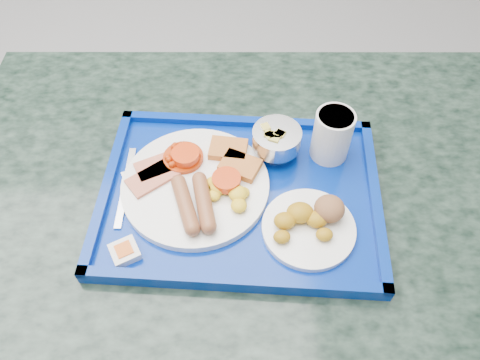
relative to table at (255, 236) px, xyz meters
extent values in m
plane|color=gray|center=(-0.68, 0.39, -0.55)|extent=(6.00, 6.00, 0.00)
cylinder|color=slate|center=(0.00, 0.00, -0.54)|extent=(0.56, 0.56, 0.03)
cylinder|color=slate|center=(0.00, 0.00, -0.19)|extent=(0.11, 0.11, 0.68)
cube|color=black|center=(0.00, 0.00, 0.17)|extent=(1.24, 0.87, 0.04)
cube|color=navy|center=(-0.04, -0.03, 0.20)|extent=(0.55, 0.43, 0.02)
cube|color=navy|center=(-0.01, 0.14, 0.22)|extent=(0.50, 0.08, 0.01)
cube|color=navy|center=(-0.06, -0.20, 0.22)|extent=(0.50, 0.08, 0.01)
cube|color=navy|center=(0.21, -0.06, 0.22)|extent=(0.06, 0.37, 0.01)
cube|color=navy|center=(-0.28, 0.00, 0.22)|extent=(0.06, 0.37, 0.01)
cylinder|color=white|center=(-0.12, -0.01, 0.22)|extent=(0.27, 0.27, 0.02)
cube|color=#D36E54|center=(-0.18, 0.03, 0.23)|extent=(0.10, 0.08, 0.01)
cube|color=#D36E54|center=(-0.19, 0.00, 0.23)|extent=(0.10, 0.09, 0.01)
cylinder|color=#A42F06|center=(-0.14, 0.04, 0.23)|extent=(0.08, 0.08, 0.01)
sphere|color=#A42F06|center=(-0.16, 0.04, 0.24)|extent=(0.01, 0.01, 0.01)
sphere|color=#A42F06|center=(-0.14, 0.04, 0.24)|extent=(0.01, 0.01, 0.01)
sphere|color=#A42F06|center=(-0.13, 0.07, 0.24)|extent=(0.01, 0.01, 0.01)
sphere|color=#A42F06|center=(-0.14, 0.03, 0.24)|extent=(0.01, 0.01, 0.01)
sphere|color=#A42F06|center=(-0.16, 0.03, 0.24)|extent=(0.01, 0.01, 0.01)
sphere|color=#A42F06|center=(-0.15, 0.05, 0.24)|extent=(0.01, 0.01, 0.01)
sphere|color=#A42F06|center=(-0.12, 0.03, 0.24)|extent=(0.01, 0.01, 0.01)
sphere|color=#A42F06|center=(-0.17, 0.04, 0.24)|extent=(0.01, 0.01, 0.01)
sphere|color=#A42F06|center=(-0.13, 0.02, 0.24)|extent=(0.01, 0.01, 0.01)
sphere|color=#A42F06|center=(-0.15, 0.02, 0.24)|extent=(0.01, 0.01, 0.01)
sphere|color=#A42F06|center=(-0.12, 0.03, 0.24)|extent=(0.01, 0.01, 0.01)
sphere|color=#A42F06|center=(-0.14, 0.07, 0.24)|extent=(0.01, 0.01, 0.01)
sphere|color=#A42F06|center=(-0.15, 0.07, 0.24)|extent=(0.01, 0.01, 0.01)
sphere|color=#A42F06|center=(-0.16, 0.02, 0.24)|extent=(0.01, 0.01, 0.01)
sphere|color=#A42F06|center=(-0.13, 0.02, 0.24)|extent=(0.01, 0.01, 0.01)
sphere|color=#A42F06|center=(-0.15, 0.07, 0.24)|extent=(0.01, 0.01, 0.01)
sphere|color=#A42F06|center=(-0.11, 0.04, 0.24)|extent=(0.01, 0.01, 0.01)
cube|color=#C26E30|center=(-0.05, 0.06, 0.23)|extent=(0.08, 0.06, 0.01)
cube|color=#C26E30|center=(-0.03, 0.02, 0.23)|extent=(0.09, 0.08, 0.01)
cylinder|color=brown|center=(-0.13, -0.07, 0.24)|extent=(0.05, 0.11, 0.03)
cylinder|color=brown|center=(-0.10, -0.07, 0.24)|extent=(0.04, 0.10, 0.03)
ellipsoid|color=gold|center=(-0.05, -0.02, 0.23)|extent=(0.03, 0.03, 0.02)
ellipsoid|color=gold|center=(-0.07, -0.03, 0.23)|extent=(0.03, 0.03, 0.02)
ellipsoid|color=gold|center=(-0.08, -0.02, 0.23)|extent=(0.02, 0.02, 0.02)
ellipsoid|color=gold|center=(-0.08, -0.05, 0.23)|extent=(0.02, 0.02, 0.02)
ellipsoid|color=gold|center=(-0.07, -0.03, 0.24)|extent=(0.04, 0.04, 0.02)
ellipsoid|color=gold|center=(-0.04, -0.07, 0.23)|extent=(0.03, 0.03, 0.02)
ellipsoid|color=gold|center=(-0.04, -0.05, 0.23)|extent=(0.03, 0.03, 0.02)
ellipsoid|color=gold|center=(-0.03, -0.04, 0.23)|extent=(0.02, 0.02, 0.01)
cylinder|color=red|center=(-0.13, 0.04, 0.24)|extent=(0.05, 0.05, 0.02)
cylinder|color=red|center=(-0.06, -0.02, 0.24)|extent=(0.05, 0.05, 0.02)
cylinder|color=white|center=(0.08, -0.12, 0.21)|extent=(0.16, 0.16, 0.01)
ellipsoid|color=#C08A16|center=(0.10, -0.14, 0.23)|extent=(0.03, 0.02, 0.02)
ellipsoid|color=#C08A16|center=(0.09, -0.11, 0.23)|extent=(0.04, 0.03, 0.03)
ellipsoid|color=#C08A16|center=(0.06, -0.10, 0.24)|extent=(0.05, 0.04, 0.03)
ellipsoid|color=#C08A16|center=(0.04, -0.11, 0.23)|extent=(0.04, 0.03, 0.03)
ellipsoid|color=#C08A16|center=(0.03, -0.14, 0.23)|extent=(0.03, 0.02, 0.02)
ellipsoid|color=brown|center=(0.11, -0.10, 0.24)|extent=(0.05, 0.05, 0.04)
cylinder|color=#B5B5B8|center=(0.04, 0.06, 0.21)|extent=(0.06, 0.06, 0.01)
cylinder|color=#B5B5B8|center=(0.04, 0.06, 0.22)|extent=(0.02, 0.02, 0.02)
cylinder|color=#B5B5B8|center=(0.04, 0.06, 0.25)|extent=(0.09, 0.09, 0.04)
cube|color=#D8C652|center=(0.02, 0.06, 0.27)|extent=(0.02, 0.02, 0.01)
cube|color=#D8C652|center=(0.04, 0.06, 0.27)|extent=(0.02, 0.02, 0.01)
cube|color=#D8C652|center=(0.03, 0.04, 0.27)|extent=(0.02, 0.02, 0.01)
cube|color=#D8C652|center=(0.04, 0.05, 0.27)|extent=(0.02, 0.02, 0.01)
cube|color=#D8C652|center=(0.02, 0.05, 0.27)|extent=(0.02, 0.02, 0.01)
cube|color=#D8C652|center=(0.02, 0.07, 0.27)|extent=(0.02, 0.02, 0.01)
cube|color=#D8C652|center=(0.04, 0.05, 0.27)|extent=(0.02, 0.02, 0.01)
cylinder|color=silver|center=(0.14, 0.05, 0.26)|extent=(0.07, 0.07, 0.10)
cylinder|color=orange|center=(0.14, 0.05, 0.30)|extent=(0.06, 0.06, 0.01)
cube|color=#B5B5B8|center=(-0.23, -0.03, 0.21)|extent=(0.05, 0.11, 0.00)
ellipsoid|color=#B5B5B8|center=(-0.20, 0.05, 0.21)|extent=(0.04, 0.05, 0.01)
cube|color=#B5B5B8|center=(-0.24, 0.00, 0.21)|extent=(0.03, 0.18, 0.00)
cube|color=white|center=(-0.23, -0.14, 0.22)|extent=(0.06, 0.06, 0.02)
cube|color=orange|center=(-0.23, -0.14, 0.22)|extent=(0.03, 0.03, 0.00)
camera|label=1|loc=(-0.07, -0.52, 0.90)|focal=35.00mm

